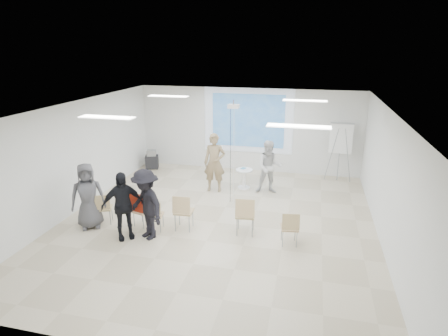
% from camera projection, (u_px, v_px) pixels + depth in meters
% --- Properties ---
extents(floor, '(8.00, 9.00, 0.10)m').
position_uv_depth(floor, '(217.00, 224.00, 9.81)').
color(floor, beige).
rests_on(floor, ground).
extents(ceiling, '(8.00, 9.00, 0.10)m').
position_uv_depth(ceiling, '(216.00, 106.00, 8.84)').
color(ceiling, white).
rests_on(ceiling, wall_back).
extents(wall_back, '(8.00, 0.10, 3.00)m').
position_uv_depth(wall_back, '(248.00, 130.00, 13.52)').
color(wall_back, silver).
rests_on(wall_back, floor).
extents(wall_left, '(0.10, 9.00, 3.00)m').
position_uv_depth(wall_left, '(73.00, 157.00, 10.22)').
color(wall_left, silver).
rests_on(wall_left, floor).
extents(wall_right, '(0.10, 9.00, 3.00)m').
position_uv_depth(wall_right, '(390.00, 181.00, 8.42)').
color(wall_right, silver).
rests_on(wall_right, floor).
extents(projection_halo, '(3.20, 0.01, 2.30)m').
position_uv_depth(projection_halo, '(248.00, 121.00, 13.35)').
color(projection_halo, silver).
rests_on(projection_halo, wall_back).
extents(projection_image, '(2.60, 0.01, 1.90)m').
position_uv_depth(projection_image, '(248.00, 121.00, 13.34)').
color(projection_image, '#2F67A0').
rests_on(projection_image, wall_back).
extents(pedestal_table, '(0.70, 0.70, 0.66)m').
position_uv_depth(pedestal_table, '(244.00, 178.00, 12.02)').
color(pedestal_table, white).
rests_on(pedestal_table, floor).
extents(player_left, '(0.82, 0.61, 2.10)m').
position_uv_depth(player_left, '(215.00, 159.00, 11.65)').
color(player_left, '#957E5B').
rests_on(player_left, floor).
extents(player_right, '(1.00, 0.86, 1.85)m').
position_uv_depth(player_right, '(269.00, 164.00, 11.52)').
color(player_right, silver).
rests_on(player_right, floor).
extents(controller_left, '(0.06, 0.13, 0.04)m').
position_uv_depth(controller_left, '(222.00, 147.00, 11.73)').
color(controller_left, white).
rests_on(controller_left, player_left).
extents(controller_right, '(0.07, 0.14, 0.04)m').
position_uv_depth(controller_right, '(265.00, 152.00, 11.69)').
color(controller_right, white).
rests_on(controller_right, player_right).
extents(chair_far_left, '(0.52, 0.53, 0.83)m').
position_uv_depth(chair_far_left, '(103.00, 206.00, 9.58)').
color(chair_far_left, tan).
rests_on(chair_far_left, floor).
extents(chair_left_mid, '(0.47, 0.49, 0.81)m').
position_uv_depth(chair_left_mid, '(140.00, 209.00, 9.44)').
color(chair_left_mid, tan).
rests_on(chair_left_mid, floor).
extents(chair_left_inner, '(0.43, 0.46, 0.80)m').
position_uv_depth(chair_left_inner, '(154.00, 213.00, 9.22)').
color(chair_left_inner, tan).
rests_on(chair_left_inner, floor).
extents(chair_center, '(0.47, 0.50, 0.95)m').
position_uv_depth(chair_center, '(183.00, 210.00, 9.22)').
color(chair_center, tan).
rests_on(chair_center, floor).
extents(chair_right_inner, '(0.51, 0.54, 0.98)m').
position_uv_depth(chair_right_inner, '(245.00, 213.00, 8.99)').
color(chair_right_inner, tan).
rests_on(chair_right_inner, floor).
extents(chair_right_far, '(0.46, 0.48, 0.84)m').
position_uv_depth(chair_right_far, '(290.00, 226.00, 8.53)').
color(chair_right_far, tan).
rests_on(chair_right_far, floor).
extents(red_jacket, '(0.47, 0.23, 0.44)m').
position_uv_depth(red_jacket, '(137.00, 203.00, 9.22)').
color(red_jacket, '#AF2915').
rests_on(red_jacket, chair_left_mid).
extents(laptop, '(0.32, 0.26, 0.02)m').
position_uv_depth(laptop, '(156.00, 213.00, 9.32)').
color(laptop, black).
rests_on(laptop, chair_left_inner).
extents(audience_left, '(1.29, 1.21, 1.91)m').
position_uv_depth(audience_left, '(122.00, 201.00, 8.74)').
color(audience_left, black).
rests_on(audience_left, floor).
extents(audience_mid, '(1.44, 1.28, 1.96)m').
position_uv_depth(audience_mid, '(146.00, 200.00, 8.73)').
color(audience_mid, black).
rests_on(audience_mid, floor).
extents(audience_outer, '(1.11, 1.01, 1.89)m').
position_uv_depth(audience_outer, '(87.00, 192.00, 9.28)').
color(audience_outer, '#545358').
rests_on(audience_outer, floor).
extents(flipchart_easel, '(0.88, 0.66, 2.03)m').
position_uv_depth(flipchart_easel, '(341.00, 138.00, 12.32)').
color(flipchart_easel, '#909498').
rests_on(flipchart_easel, floor).
extents(av_cart, '(0.57, 0.51, 0.70)m').
position_uv_depth(av_cart, '(152.00, 160.00, 13.98)').
color(av_cart, black).
rests_on(av_cart, floor).
extents(ceiling_projector, '(0.30, 0.25, 3.00)m').
position_uv_depth(ceiling_projector, '(233.00, 111.00, 10.31)').
color(ceiling_projector, white).
rests_on(ceiling_projector, ceiling).
extents(fluor_panel_nw, '(1.20, 0.30, 0.02)m').
position_uv_depth(fluor_panel_nw, '(168.00, 96.00, 11.15)').
color(fluor_panel_nw, white).
rests_on(fluor_panel_nw, ceiling).
extents(fluor_panel_ne, '(1.20, 0.30, 0.02)m').
position_uv_depth(fluor_panel_ne, '(305.00, 101.00, 10.27)').
color(fluor_panel_ne, white).
rests_on(fluor_panel_ne, ceiling).
extents(fluor_panel_sw, '(1.20, 0.30, 0.02)m').
position_uv_depth(fluor_panel_sw, '(107.00, 117.00, 7.92)').
color(fluor_panel_sw, white).
rests_on(fluor_panel_sw, ceiling).
extents(fluor_panel_se, '(1.20, 0.30, 0.02)m').
position_uv_depth(fluor_panel_se, '(299.00, 126.00, 7.03)').
color(fluor_panel_se, white).
rests_on(fluor_panel_se, ceiling).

